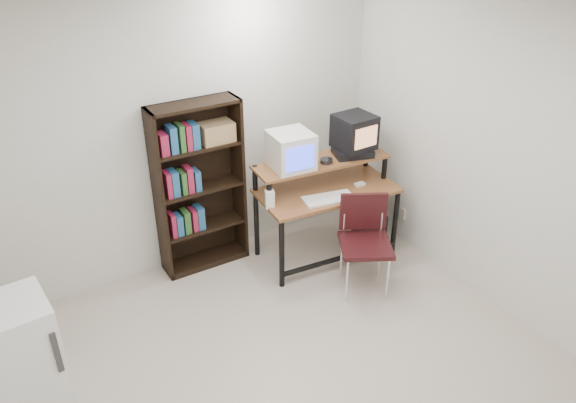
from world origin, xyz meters
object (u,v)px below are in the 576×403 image
crt_tv (354,132)px  mini_fridge (20,354)px  crt_monitor (291,151)px  school_chair (365,234)px  bookshelf (199,184)px  computer_desk (326,191)px  pc_tower (369,225)px

crt_tv → mini_fridge: bearing=-173.1°
crt_tv → crt_monitor: bearing=172.5°
crt_tv → school_chair: size_ratio=0.40×
school_chair → bookshelf: size_ratio=0.54×
mini_fridge → crt_monitor: bearing=8.5°
computer_desk → bookshelf: bearing=160.9°
school_chair → bookshelf: (-1.09, 1.11, 0.30)m
computer_desk → bookshelf: bookshelf is taller
crt_monitor → school_chair: crt_monitor is taller
school_chair → crt_tv: bearing=90.4°
crt_monitor → school_chair: (0.31, -0.75, -0.60)m
computer_desk → bookshelf: 1.21m
computer_desk → crt_tv: (0.36, 0.07, 0.51)m
pc_tower → mini_fridge: mini_fridge is taller
crt_monitor → bookshelf: 0.91m
bookshelf → mini_fridge: bearing=-151.8°
crt_monitor → school_chair: size_ratio=0.46×
crt_tv → pc_tower: 1.02m
crt_tv → bookshelf: 1.56m
crt_tv → pc_tower: size_ratio=0.79×
computer_desk → pc_tower: computer_desk is taller
computer_desk → crt_tv: size_ratio=3.85×
pc_tower → school_chair: (-0.49, -0.51, 0.34)m
bookshelf → mini_fridge: 2.06m
school_chair → computer_desk: bearing=118.4°
pc_tower → school_chair: size_ratio=0.51×
pc_tower → computer_desk: bearing=-174.3°
computer_desk → pc_tower: 0.70m
computer_desk → pc_tower: bearing=-5.4°
crt_tv → mini_fridge: size_ratio=0.43×
crt_tv → mini_fridge: crt_tv is taller
bookshelf → school_chair: bearing=-45.2°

